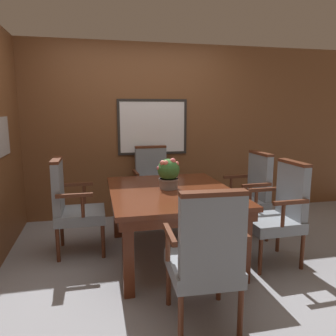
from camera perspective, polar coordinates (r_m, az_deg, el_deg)
ground_plane at (r=3.47m, az=-0.76°, el=-16.17°), size 14.00×14.00×0.00m
wall_back at (r=4.72m, az=-4.86°, el=6.33°), size 7.20×0.08×2.45m
dining_table at (r=3.40m, az=0.55°, el=-5.30°), size 1.24×1.54×0.73m
chair_right_near at (r=3.49m, az=18.84°, el=-6.95°), size 0.53×0.54×1.04m
chair_head_near at (r=2.35m, az=6.66°, el=-14.91°), size 0.55×0.54×1.04m
chair_left_far at (r=3.66m, az=-16.41°, el=-6.01°), size 0.52×0.53×1.04m
chair_head_far at (r=4.54m, az=-2.65°, el=-2.47°), size 0.55×0.54×1.04m
chair_right_far at (r=4.08m, az=13.96°, el=-4.22°), size 0.53×0.54×1.04m
potted_plant at (r=3.39m, az=0.09°, el=-0.84°), size 0.24×0.24×0.32m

